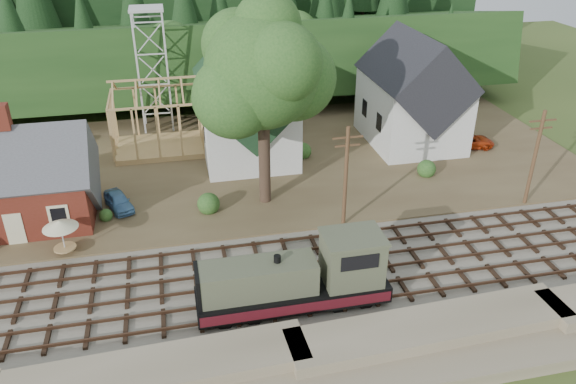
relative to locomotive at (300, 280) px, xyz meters
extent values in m
plane|color=#384C1E|center=(-1.75, 3.00, -2.01)|extent=(140.00, 140.00, 0.00)
cube|color=#7F7259|center=(-1.75, -5.50, -2.01)|extent=(64.00, 5.00, 1.60)
cube|color=#726B5B|center=(-1.75, 3.00, -1.93)|extent=(64.00, 11.00, 0.16)
cube|color=brown|center=(-1.75, 21.00, -1.86)|extent=(64.00, 26.00, 0.30)
cube|color=#1E3F19|center=(-1.75, 45.00, -2.01)|extent=(70.00, 28.96, 12.74)
cube|color=black|center=(-1.75, 61.00, -2.01)|extent=(80.00, 20.00, 12.00)
cube|color=#592114|center=(-17.75, 14.00, 0.19)|extent=(10.00, 7.00, 3.80)
cube|color=#4C4C51|center=(-17.75, 14.00, 2.09)|extent=(10.80, 7.41, 7.41)
cube|color=#592114|center=(-17.75, 14.00, 6.39)|extent=(0.90, 0.90, 1.80)
cube|color=beige|center=(-17.75, 10.48, -0.51)|extent=(1.20, 0.06, 2.40)
cube|color=silver|center=(0.25, 23.00, 1.49)|extent=(8.00, 12.00, 6.40)
cube|color=#16321D|center=(0.25, 23.00, 4.69)|extent=(8.40, 12.96, 8.40)
cube|color=silver|center=(0.25, 17.00, 6.69)|extent=(2.40, 2.40, 4.00)
cone|color=#16321D|center=(0.25, 17.00, 9.99)|extent=(5.37, 5.37, 2.60)
cube|color=silver|center=(16.25, 22.00, 1.49)|extent=(8.00, 10.00, 6.40)
cube|color=black|center=(16.25, 22.00, 4.69)|extent=(8.40, 10.80, 8.40)
cube|color=tan|center=(-7.75, 25.00, -1.46)|extent=(8.00, 6.00, 0.50)
cube|color=tan|center=(-7.75, 25.00, 5.19)|extent=(8.00, 0.18, 0.18)
cube|color=silver|center=(-9.15, 29.60, 4.29)|extent=(0.18, 0.18, 12.00)
cube|color=silver|center=(-6.35, 29.60, 4.29)|extent=(0.18, 0.18, 12.00)
cube|color=silver|center=(-9.15, 32.40, 4.29)|extent=(0.18, 0.18, 12.00)
cube|color=silver|center=(-6.35, 32.40, 4.29)|extent=(0.18, 0.18, 12.00)
cube|color=silver|center=(-7.75, 31.00, 10.29)|extent=(3.20, 3.20, 0.25)
cylinder|color=#38281E|center=(0.25, 13.00, 2.29)|extent=(0.90, 0.90, 8.00)
sphere|color=#26521E|center=(0.25, 13.00, 8.79)|extent=(8.40, 8.40, 8.40)
sphere|color=#26521E|center=(2.75, 14.00, 7.79)|extent=(6.40, 6.40, 6.40)
sphere|color=#26521E|center=(-1.95, 12.20, 7.29)|extent=(6.00, 6.00, 6.00)
cylinder|color=#4C331E|center=(5.25, 8.20, 1.99)|extent=(0.28, 0.28, 8.00)
cube|color=#4C331E|center=(5.25, 8.20, 5.19)|extent=(2.20, 0.12, 0.12)
cube|color=#4C331E|center=(5.25, 8.20, 4.59)|extent=(1.80, 0.12, 0.12)
cylinder|color=#4C331E|center=(20.25, 8.20, 1.99)|extent=(0.28, 0.28, 8.00)
cube|color=#4C331E|center=(20.25, 8.20, 5.19)|extent=(2.20, 0.12, 0.12)
cube|color=#4C331E|center=(20.25, 8.20, 4.59)|extent=(1.80, 0.12, 0.12)
cube|color=black|center=(-0.43, 0.00, -1.69)|extent=(11.17, 2.33, 0.33)
cube|color=black|center=(-0.43, 0.00, -0.99)|extent=(11.17, 2.70, 1.02)
cube|color=#4E523B|center=(-2.48, 0.00, 0.50)|extent=(6.70, 2.14, 1.95)
cube|color=#4E523B|center=(3.11, 0.00, 1.01)|extent=(3.35, 2.61, 2.98)
cube|color=#4E523B|center=(3.11, 0.00, 2.55)|extent=(3.54, 2.79, 0.19)
cube|color=black|center=(3.11, -1.32, 1.66)|extent=(2.23, 0.06, 0.93)
cube|color=#501119|center=(-0.43, -1.37, -0.99)|extent=(11.17, 0.04, 0.65)
cube|color=#501119|center=(-0.43, 1.37, -0.99)|extent=(11.17, 0.04, 0.65)
cylinder|color=black|center=(-1.36, 0.00, 1.57)|extent=(0.41, 0.41, 0.65)
imported|color=#5386B3|center=(-11.06, 14.13, -1.07)|extent=(2.75, 4.06, 1.28)
imported|color=#B8340E|center=(21.41, 19.25, -1.08)|extent=(4.87, 2.97, 1.26)
cylinder|color=silver|center=(-14.34, 8.50, -0.55)|extent=(0.11, 0.11, 2.32)
cylinder|color=tan|center=(-14.34, 8.50, -1.24)|extent=(1.48, 1.48, 0.08)
cone|color=beige|center=(-14.34, 8.50, 0.61)|extent=(2.32, 2.32, 0.53)
camera|label=1|loc=(-6.37, -25.70, 19.93)|focal=35.00mm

